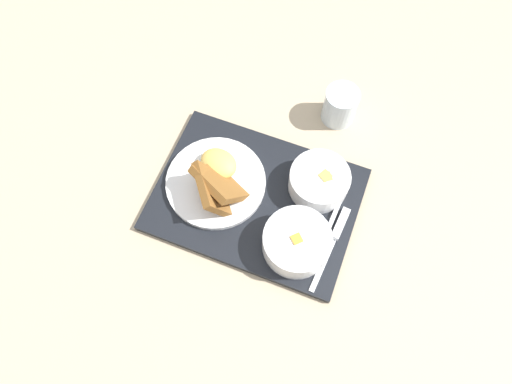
{
  "coord_description": "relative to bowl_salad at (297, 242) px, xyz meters",
  "views": [
    {
      "loc": [
        -0.16,
        0.33,
        0.9
      ],
      "look_at": [
        0.0,
        0.0,
        0.04
      ],
      "focal_mm": 32.0,
      "sensor_mm": 36.0,
      "label": 1
    }
  ],
  "objects": [
    {
      "name": "bowl_soup",
      "position": [
        0.01,
        -0.14,
        -0.0
      ],
      "size": [
        0.13,
        0.13,
        0.05
      ],
      "color": "white",
      "rests_on": "serving_tray"
    },
    {
      "name": "glass_water",
      "position": [
        0.04,
        -0.33,
        -0.01
      ],
      "size": [
        0.08,
        0.08,
        0.09
      ],
      "color": "silver",
      "rests_on": "ground_plane"
    },
    {
      "name": "serving_tray",
      "position": [
        0.12,
        -0.06,
        -0.04
      ],
      "size": [
        0.44,
        0.33,
        0.01
      ],
      "color": "black",
      "rests_on": "ground_plane"
    },
    {
      "name": "bowl_salad",
      "position": [
        0.0,
        0.0,
        0.0
      ],
      "size": [
        0.13,
        0.13,
        0.06
      ],
      "color": "white",
      "rests_on": "serving_tray"
    },
    {
      "name": "knife",
      "position": [
        -0.06,
        -0.07,
        -0.02
      ],
      "size": [
        0.02,
        0.19,
        0.02
      ],
      "rotation": [
        0.0,
        0.0,
        1.57
      ],
      "color": "silver",
      "rests_on": "serving_tray"
    },
    {
      "name": "spoon",
      "position": [
        -0.05,
        -0.05,
        -0.03
      ],
      "size": [
        0.04,
        0.15,
        0.01
      ],
      "rotation": [
        0.0,
        0.0,
        1.59
      ],
      "color": "silver",
      "rests_on": "serving_tray"
    },
    {
      "name": "ground_plane",
      "position": [
        0.12,
        -0.06,
        -0.05
      ],
      "size": [
        4.0,
        4.0,
        0.0
      ],
      "primitive_type": "plane",
      "color": "tan"
    },
    {
      "name": "plate_main",
      "position": [
        0.2,
        -0.05,
        -0.01
      ],
      "size": [
        0.21,
        0.21,
        0.1
      ],
      "color": "white",
      "rests_on": "serving_tray"
    }
  ]
}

